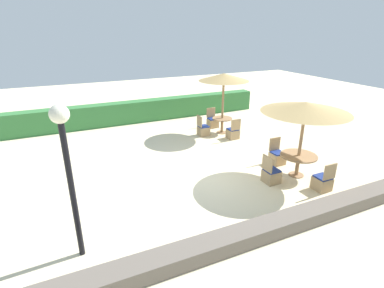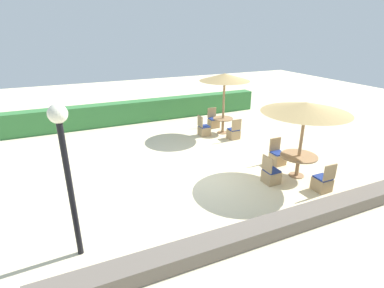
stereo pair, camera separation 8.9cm
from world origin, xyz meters
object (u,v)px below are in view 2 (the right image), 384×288
Objects in this scene: parasol_front_right at (306,108)px; lamp_post at (64,154)px; round_table_front_right at (298,159)px; patio_chair_front_right_south at (323,183)px; parasol_back_right at (225,78)px; patio_chair_front_right_west at (271,175)px; round_table_back_right at (223,122)px; patio_chair_back_right_north at (213,122)px; patio_chair_back_right_south at (234,133)px; patio_chair_back_right_west at (204,130)px; patio_chair_front_right_north at (277,157)px.

lamp_post is at bearing -172.50° from parasol_front_right.
lamp_post is 2.82× the size of round_table_front_right.
parasol_front_right is 2.91× the size of patio_chair_front_right_south.
patio_chair_front_right_west is (-1.02, -4.83, -2.29)m from parasol_back_right.
round_table_back_right is 0.98× the size of patio_chair_back_right_north.
parasol_back_right is 2.32× the size of round_table_front_right.
patio_chair_back_right_south is (0.04, -1.82, 0.00)m from patio_chair_back_right_north.
lamp_post is 3.57× the size of patio_chair_front_right_west.
patio_chair_back_right_west reaches higher than round_table_back_right.
round_table_front_right is 1.26× the size of patio_chair_front_right_north.
patio_chair_back_right_west is (-0.97, -0.89, 0.00)m from patio_chair_back_right_north.
patio_chair_front_right_south is (0.09, -5.85, -2.29)m from parasol_back_right.
patio_chair_back_right_north is 1.00× the size of patio_chair_front_right_north.
patio_chair_back_right_west is at bearing 44.57° from lamp_post.
patio_chair_front_right_south is at bearing -89.15° from round_table_back_right.
patio_chair_front_right_south reaches higher than round_table_back_right.
patio_chair_front_right_north is at bearing 133.46° from patio_chair_front_right_west.
patio_chair_back_right_west is (-0.96, 0.05, -0.26)m from round_table_back_right.
parasol_front_right is at bearing 90.58° from patio_chair_back_right_north.
lamp_post is 3.57× the size of patio_chair_back_right_north.
patio_chair_back_right_north is at bearing 89.29° from round_table_back_right.
patio_chair_front_right_south is (6.88, -0.15, -2.09)m from lamp_post.
round_table_back_right is (-0.00, -0.00, -2.02)m from parasol_back_right.
patio_chair_back_right_west is (5.84, 5.75, -2.09)m from lamp_post.
lamp_post is 7.19m from patio_chair_front_right_south.
patio_chair_back_right_north is 6.79m from patio_chair_front_right_south.
patio_chair_back_right_north and patio_chair_back_right_south have the same top height.
parasol_back_right reaches higher than patio_chair_front_right_south.
round_table_back_right is at bearing 93.33° from patio_chair_back_right_south.
parasol_front_right is 1.72m from round_table_front_right.
patio_chair_back_right_south is at bearing -86.67° from parasol_back_right.
lamp_post is 3.66× the size of round_table_back_right.
patio_chair_back_right_west is 3.97m from patio_chair_front_right_north.
parasol_front_right is (0.07, -4.80, 1.79)m from round_table_back_right.
patio_chair_back_right_north is at bearing 90.58° from parasol_front_right.
parasol_back_right is at bearing 87.18° from patio_chair_back_right_west.
parasol_back_right is 2.94× the size of patio_chair_back_right_west.
parasol_back_right is at bearing 90.84° from round_table_front_right.
patio_chair_back_right_north is at bearing 89.29° from parasol_back_right.
lamp_post is 7.14m from round_table_front_right.
round_table_front_right is at bearing 91.57° from patio_chair_front_right_west.
patio_chair_back_right_south and patio_chair_front_right_south have the same top height.
patio_chair_front_right_west is at bearing 79.83° from patio_chair_back_right_north.
patio_chair_back_right_south is at bearing 90.41° from patio_chair_front_right_south.
lamp_post is 6.93m from parasol_front_right.
patio_chair_front_right_south is 1.51m from patio_chair_front_right_west.
lamp_post is at bearing -139.99° from round_table_back_right.
lamp_post reaches higher than patio_chair_back_right_south.
patio_chair_back_right_south is 1.00× the size of patio_chair_front_right_south.
patio_chair_back_right_south reaches higher than round_table_back_right.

